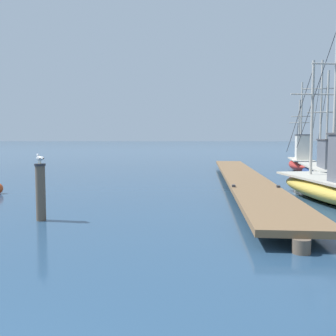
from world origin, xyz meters
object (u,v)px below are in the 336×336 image
at_px(mooring_piling, 41,191).
at_px(perched_seagull, 40,158).
at_px(fishing_boat_0, 328,171).
at_px(fishing_boat_2, 301,160).

distance_m(mooring_piling, perched_seagull, 0.89).
distance_m(fishing_boat_0, mooring_piling, 14.33).
bearing_deg(fishing_boat_0, fishing_boat_2, 82.65).
height_order(fishing_boat_0, fishing_boat_2, fishing_boat_0).
relative_size(fishing_boat_0, fishing_boat_2, 1.42).
height_order(fishing_boat_2, perched_seagull, fishing_boat_2).
bearing_deg(fishing_boat_2, perched_seagull, -127.36).
xyz_separation_m(fishing_boat_0, perched_seagull, (-11.22, -8.92, 1.10)).
height_order(fishing_boat_0, perched_seagull, fishing_boat_0).
bearing_deg(fishing_boat_0, perched_seagull, -141.51).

